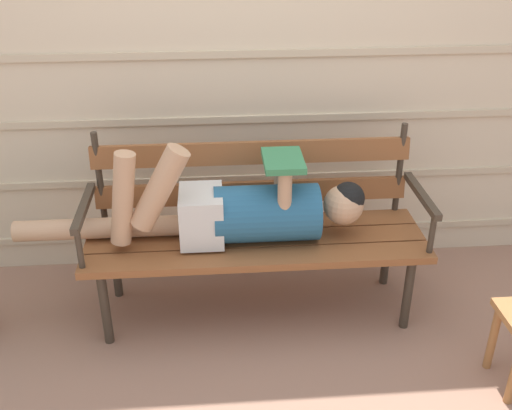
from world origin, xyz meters
name	(u,v)px	position (x,y,z in m)	size (l,w,h in m)	color
ground_plane	(259,333)	(0.00, 0.00, 0.00)	(12.00, 12.00, 0.00)	#936B56
house_siding	(247,52)	(0.00, 0.72, 1.19)	(5.20, 0.08, 2.37)	beige
park_bench	(255,222)	(0.00, 0.25, 0.48)	(1.62, 0.50, 0.90)	brown
reclining_person	(238,210)	(-0.09, 0.18, 0.58)	(1.65, 0.27, 0.52)	#23567A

